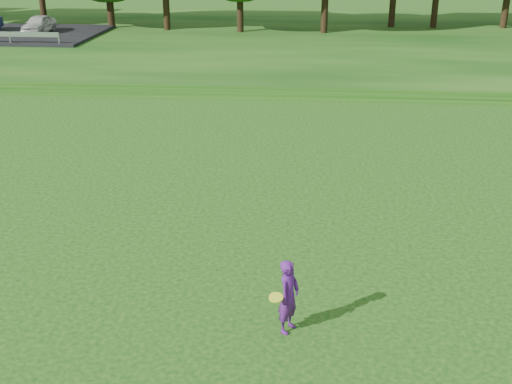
{
  "coord_description": "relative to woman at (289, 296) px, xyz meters",
  "views": [
    {
      "loc": [
        2.81,
        -10.34,
        7.41
      ],
      "look_at": [
        1.48,
        4.45,
        1.3
      ],
      "focal_mm": 45.0,
      "sensor_mm": 36.0,
      "label": 1
    }
  ],
  "objects": [
    {
      "name": "woman",
      "position": [
        0.0,
        0.0,
        0.0
      ],
      "size": [
        0.66,
        0.71,
        1.54
      ],
      "color": "#5B1C7E",
      "rests_on": "ground"
    },
    {
      "name": "ground",
      "position": [
        -2.48,
        -0.45,
        -0.77
      ],
      "size": [
        140.0,
        140.0,
        0.0
      ],
      "primitive_type": "plane",
      "color": "#0D420C",
      "rests_on": "ground"
    },
    {
      "name": "walking_path",
      "position": [
        -2.48,
        19.55,
        -0.75
      ],
      "size": [
        130.0,
        1.6,
        0.04
      ],
      "primitive_type": "cube",
      "color": "gray",
      "rests_on": "ground"
    },
    {
      "name": "berm",
      "position": [
        -2.48,
        33.55,
        -0.47
      ],
      "size": [
        130.0,
        30.0,
        0.6
      ],
      "primitive_type": "cube",
      "color": "#0D420C",
      "rests_on": "ground"
    }
  ]
}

